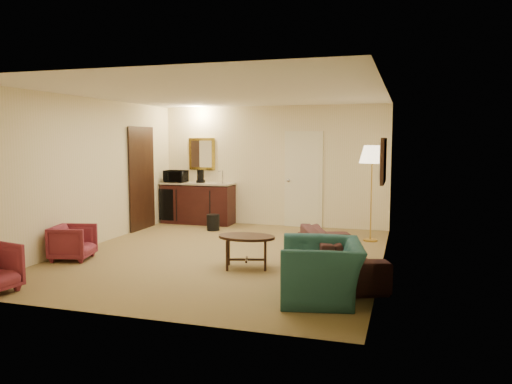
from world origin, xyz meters
TOP-DOWN VIEW (x-y plane):
  - ground at (0.00, 0.00)m, footprint 6.00×6.00m
  - room_walls at (-0.10, 0.77)m, footprint 5.02×6.01m
  - wetbar_cabinet at (-1.65, 2.72)m, footprint 1.64×0.58m
  - sofa at (1.95, -0.70)m, footprint 1.32×2.16m
  - teal_armchair at (1.90, -1.81)m, footprint 0.89×1.18m
  - rose_chair_near at (-2.15, -1.00)m, footprint 0.67×0.70m
  - coffee_table at (0.61, -0.70)m, footprint 0.97×0.78m
  - floor_lamp at (2.20, 1.84)m, footprint 0.60×0.60m
  - waste_bin at (-1.00, 2.00)m, footprint 0.35×0.35m
  - microwave at (-2.15, 2.64)m, footprint 0.50×0.29m
  - coffee_maker at (-1.57, 2.70)m, footprint 0.19×0.19m

SIDE VIEW (x-z plane):
  - ground at x=0.00m, z-range 0.00..0.00m
  - waste_bin at x=-1.00m, z-range 0.00..0.33m
  - coffee_table at x=0.61m, z-range 0.00..0.48m
  - rose_chair_near at x=-2.15m, z-range 0.00..0.60m
  - sofa at x=1.95m, z-range 0.00..0.81m
  - wetbar_cabinet at x=-1.65m, z-range 0.00..0.92m
  - teal_armchair at x=1.90m, z-range 0.00..0.92m
  - floor_lamp at x=2.20m, z-range 0.00..1.78m
  - coffee_maker at x=-1.57m, z-range 0.92..1.21m
  - microwave at x=-2.15m, z-range 0.92..1.25m
  - room_walls at x=-0.10m, z-range 0.41..3.02m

